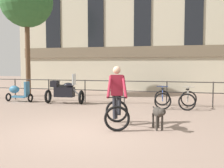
{
  "coord_description": "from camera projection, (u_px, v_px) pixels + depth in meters",
  "views": [
    {
      "loc": [
        2.47,
        -6.25,
        1.72
      ],
      "look_at": [
        0.05,
        2.86,
        1.05
      ],
      "focal_mm": 42.0,
      "sensor_mm": 36.0,
      "label": 1
    }
  ],
  "objects": [
    {
      "name": "parked_bicycle_near_lamp",
      "position": [
        162.0,
        99.0,
        10.69
      ],
      "size": [
        0.76,
        1.16,
        0.86
      ],
      "rotation": [
        0.0,
        0.0,
        3.23
      ],
      "color": "black",
      "rests_on": "ground_plane"
    },
    {
      "name": "cyclist_with_bike",
      "position": [
        117.0,
        99.0,
        7.47
      ],
      "size": [
        0.94,
        1.3,
        1.7
      ],
      "rotation": [
        0.0,
        0.0,
        0.25
      ],
      "color": "black",
      "rests_on": "ground_plane"
    },
    {
      "name": "canal_railing",
      "position": [
        124.0,
        88.0,
        11.75
      ],
      "size": [
        15.05,
        0.05,
        1.05
      ],
      "color": "#2D2B28",
      "rests_on": "ground_plane"
    },
    {
      "name": "building_facade",
      "position": [
        143.0,
        28.0,
        17.08
      ],
      "size": [
        18.0,
        0.72,
        8.33
      ],
      "color": "#BCB299",
      "rests_on": "ground_plane"
    },
    {
      "name": "parked_bicycle_mid_left",
      "position": [
        188.0,
        100.0,
        10.44
      ],
      "size": [
        0.75,
        1.16,
        0.86
      ],
      "rotation": [
        0.0,
        0.0,
        3.06
      ],
      "color": "black",
      "rests_on": "ground_plane"
    },
    {
      "name": "parked_motorcycle",
      "position": [
        64.0,
        91.0,
        11.75
      ],
      "size": [
        1.74,
        0.73,
        1.35
      ],
      "rotation": [
        0.0,
        0.0,
        1.64
      ],
      "color": "black",
      "rests_on": "ground_plane"
    },
    {
      "name": "dog",
      "position": [
        158.0,
        113.0,
        6.98
      ],
      "size": [
        0.45,
        0.88,
        0.64
      ],
      "rotation": [
        0.0,
        0.0,
        0.39
      ],
      "color": "#332D28",
      "rests_on": "ground_plane"
    },
    {
      "name": "tree_canalside_left",
      "position": [
        27.0,
        2.0,
        14.28
      ],
      "size": [
        2.86,
        2.86,
        6.66
      ],
      "color": "brown",
      "rests_on": "ground_plane"
    },
    {
      "name": "parked_scooter",
      "position": [
        18.0,
        92.0,
        12.41
      ],
      "size": [
        1.28,
        0.41,
        0.96
      ],
      "rotation": [
        0.0,
        0.0,
        1.56
      ],
      "color": "black",
      "rests_on": "ground_plane"
    },
    {
      "name": "ground_plane",
      "position": [
        82.0,
        132.0,
        6.78
      ],
      "size": [
        60.0,
        60.0,
        0.0
      ],
      "primitive_type": "plane",
      "color": "gray"
    }
  ]
}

